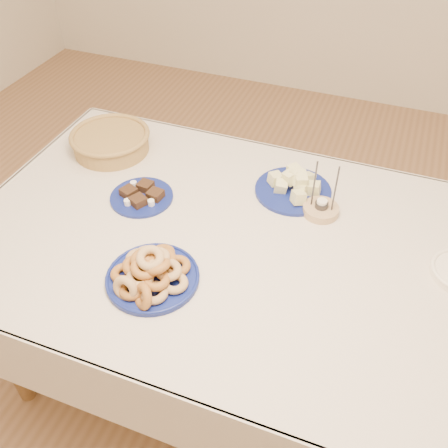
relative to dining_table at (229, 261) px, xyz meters
The scene contains 7 objects.
ground 0.64m from the dining_table, ahead, with size 5.00×5.00×0.00m, color #8F6543.
dining_table is the anchor object (origin of this frame).
donut_platter 0.32m from the dining_table, 120.32° to the right, with size 0.34×0.34×0.12m.
melon_plate 0.35m from the dining_table, 66.20° to the left, with size 0.27×0.27×0.09m.
brownie_plate 0.38m from the dining_table, 168.10° to the left, with size 0.28×0.28×0.04m.
wicker_basket 0.68m from the dining_table, 153.68° to the left, with size 0.38×0.38×0.08m.
candle_holder 0.35m from the dining_table, 41.99° to the left, with size 0.12×0.12×0.20m.
Camera 1 is at (0.39, -1.07, 1.84)m, focal length 40.00 mm.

